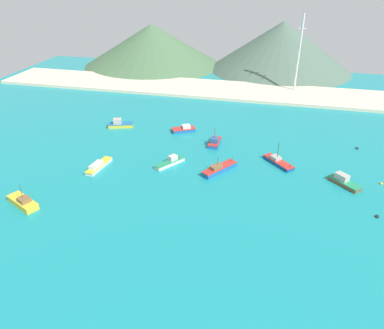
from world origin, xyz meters
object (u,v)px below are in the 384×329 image
object	(u,v)px
fishing_boat_2	(219,169)
fishing_boat_4	(98,166)
buoy_2	(381,184)
fishing_boat_0	(278,162)
fishing_boat_7	(215,142)
buoy_0	(377,217)
fishing_boat_11	(184,129)
fishing_boat_5	(170,162)
fishing_boat_9	(120,124)
fishing_boat_1	(344,181)
buoy_1	(357,148)
fishing_boat_8	(23,202)
radio_tower	(299,54)

from	to	relation	value
fishing_boat_2	fishing_boat_4	xyz separation A→B (m)	(-31.79, -5.80, -0.12)
fishing_boat_2	buoy_2	xyz separation A→B (m)	(40.47, 3.27, -0.70)
fishing_boat_0	fishing_boat_4	world-z (taller)	fishing_boat_0
fishing_boat_2	fishing_boat_7	distance (m)	16.31
buoy_0	buoy_2	size ratio (longest dim) A/B	1.14
fishing_boat_11	fishing_boat_5	bearing A→B (deg)	-84.69
fishing_boat_0	fishing_boat_9	size ratio (longest dim) A/B	1.03
fishing_boat_7	fishing_boat_9	world-z (taller)	fishing_boat_7
fishing_boat_1	buoy_0	distance (m)	13.66
fishing_boat_5	fishing_boat_9	distance (m)	32.03
fishing_boat_5	buoy_0	size ratio (longest dim) A/B	10.08
fishing_boat_0	fishing_boat_9	distance (m)	54.33
fishing_boat_2	fishing_boat_5	distance (m)	13.58
fishing_boat_5	buoy_1	xyz separation A→B (m)	(51.14, 22.26, -0.63)
fishing_boat_1	fishing_boat_11	xyz separation A→B (m)	(-46.88, 22.62, -0.19)
fishing_boat_0	fishing_boat_11	distance (m)	34.42
fishing_boat_1	fishing_boat_7	world-z (taller)	fishing_boat_7
fishing_boat_9	fishing_boat_11	size ratio (longest dim) A/B	1.09
fishing_boat_2	buoy_0	distance (m)	38.60
buoy_2	buoy_1	bearing A→B (deg)	98.40
fishing_boat_8	fishing_boat_0	bearing A→B (deg)	31.15
radio_tower	fishing_boat_5	bearing A→B (deg)	-114.11
fishing_boat_5	buoy_2	bearing A→B (deg)	2.78
fishing_boat_1	buoy_1	xyz separation A→B (m)	(6.38, 22.06, -0.78)
fishing_boat_7	fishing_boat_4	bearing A→B (deg)	-142.10
fishing_boat_4	buoy_2	world-z (taller)	fishing_boat_4
fishing_boat_4	fishing_boat_8	xyz separation A→B (m)	(-8.77, -19.88, 0.17)
fishing_boat_0	fishing_boat_5	world-z (taller)	fishing_boat_0
buoy_1	buoy_0	bearing A→B (deg)	-91.26
fishing_boat_4	buoy_1	bearing A→B (deg)	22.48
fishing_boat_2	buoy_0	size ratio (longest dim) A/B	12.02
buoy_1	buoy_2	bearing A→B (deg)	-81.60
fishing_boat_2	fishing_boat_4	size ratio (longest dim) A/B	1.03
fishing_boat_4	fishing_boat_5	xyz separation A→B (m)	(18.23, 6.45, 0.06)
fishing_boat_9	fishing_boat_8	bearing A→B (deg)	-93.72
fishing_boat_1	buoy_1	bearing A→B (deg)	73.87
fishing_boat_7	buoy_2	bearing A→B (deg)	-15.72
buoy_0	fishing_boat_7	bearing A→B (deg)	146.18
fishing_boat_7	buoy_0	xyz separation A→B (m)	(40.86, -27.38, -0.74)
fishing_boat_2	fishing_boat_9	bearing A→B (deg)	149.61
fishing_boat_8	fishing_boat_5	bearing A→B (deg)	44.29
fishing_boat_2	fishing_boat_11	distance (m)	28.22
fishing_boat_0	fishing_boat_4	xyz separation A→B (m)	(-46.81, -13.71, 0.04)
fishing_boat_2	buoy_1	bearing A→B (deg)	31.37
buoy_2	fishing_boat_11	bearing A→B (deg)	160.22
fishing_boat_8	fishing_boat_1	bearing A→B (deg)	20.29
fishing_boat_2	fishing_boat_5	size ratio (longest dim) A/B	1.19
fishing_boat_5	fishing_boat_11	distance (m)	22.91
fishing_boat_0	fishing_boat_7	xyz separation A→B (m)	(-19.07, 7.88, 0.22)
fishing_boat_11	buoy_0	distance (m)	63.12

